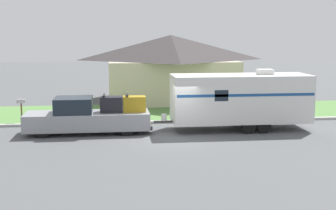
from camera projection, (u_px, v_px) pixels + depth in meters
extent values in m
plane|color=#515456|center=(174.00, 138.00, 23.19)|extent=(120.00, 120.00, 0.00)
cube|color=#ADADA8|center=(165.00, 122.00, 26.86)|extent=(80.00, 0.30, 0.14)
cube|color=#568442|center=(159.00, 112.00, 30.45)|extent=(80.00, 7.00, 0.03)
cube|color=beige|center=(171.00, 80.00, 35.50)|extent=(9.29, 6.97, 3.10)
pyramid|color=#3D3838|center=(171.00, 47.00, 35.12)|extent=(10.04, 7.53, 1.85)
cube|color=#4C3828|center=(177.00, 93.00, 32.19)|extent=(1.00, 0.06, 2.10)
cylinder|color=black|center=(43.00, 130.00, 23.10)|extent=(0.83, 0.28, 0.83)
cylinder|color=black|center=(47.00, 123.00, 24.68)|extent=(0.83, 0.28, 0.83)
cylinder|color=black|center=(128.00, 127.00, 23.58)|extent=(0.83, 0.28, 0.83)
cylinder|color=black|center=(127.00, 121.00, 25.16)|extent=(0.83, 0.28, 0.83)
cube|color=gray|center=(61.00, 121.00, 23.94)|extent=(3.65, 1.97, 0.86)
cube|color=#19232D|center=(74.00, 105.00, 23.89)|extent=(1.90, 1.81, 0.79)
cube|color=gray|center=(123.00, 120.00, 24.31)|extent=(2.69, 1.97, 0.86)
cube|color=#333333|center=(150.00, 125.00, 24.52)|extent=(0.12, 1.77, 0.20)
cube|color=black|center=(111.00, 104.00, 24.11)|extent=(1.15, 0.83, 0.80)
cube|color=black|center=(104.00, 95.00, 24.00)|extent=(0.10, 0.91, 0.08)
cube|color=olive|center=(134.00, 104.00, 24.25)|extent=(1.15, 0.83, 0.80)
cube|color=black|center=(127.00, 95.00, 24.13)|extent=(0.10, 0.91, 0.08)
cylinder|color=black|center=(249.00, 127.00, 24.06)|extent=(0.73, 0.22, 0.73)
cylinder|color=black|center=(238.00, 119.00, 26.15)|extent=(0.73, 0.22, 0.73)
cylinder|color=black|center=(264.00, 126.00, 24.15)|extent=(0.73, 0.22, 0.73)
cylinder|color=black|center=(252.00, 119.00, 26.24)|extent=(0.73, 0.22, 0.73)
cube|color=silver|center=(240.00, 98.00, 24.88)|extent=(7.30, 2.41, 2.48)
cube|color=navy|center=(247.00, 95.00, 23.64)|extent=(7.16, 0.01, 0.14)
cube|color=#383838|center=(163.00, 122.00, 24.58)|extent=(0.99, 0.12, 0.10)
cylinder|color=silver|center=(164.00, 117.00, 24.55)|extent=(0.28, 0.28, 0.36)
cube|color=silver|center=(265.00, 72.00, 24.81)|extent=(0.80, 0.68, 0.28)
cube|color=#19232D|center=(222.00, 96.00, 23.49)|extent=(0.70, 0.01, 0.56)
cylinder|color=brown|center=(22.00, 113.00, 26.58)|extent=(0.09, 0.09, 1.20)
cube|color=#B2B2B2|center=(21.00, 101.00, 26.47)|extent=(0.48, 0.20, 0.22)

